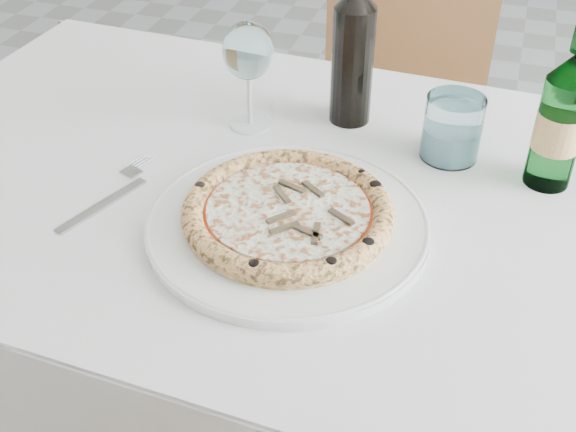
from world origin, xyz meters
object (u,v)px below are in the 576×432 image
pizza (288,212)px  chair_far (407,90)px  wine_glass (248,53)px  wine_bottle (353,53)px  plate (288,223)px  dining_table (308,239)px  beer_bottle (561,121)px  tumbler (452,132)px

pizza → chair_far: bearing=88.1°
pizza → wine_glass: 0.29m
pizza → wine_bottle: (0.01, 0.30, 0.09)m
wine_glass → plate: bearing=-60.0°
wine_bottle → plate: bearing=-91.8°
dining_table → beer_bottle: size_ratio=5.59×
plate → tumbler: (0.18, 0.24, 0.03)m
pizza → beer_bottle: bearing=33.6°
pizza → tumbler: size_ratio=2.85×
chair_far → wine_glass: chair_far is taller
pizza → wine_glass: wine_glass is taller
tumbler → plate: bearing=-126.6°
wine_glass → tumbler: 0.32m
plate → wine_glass: (-0.14, 0.24, 0.11)m
pizza → beer_bottle: beer_bottle is taller
plate → pizza: (-0.00, -0.00, 0.02)m
plate → beer_bottle: size_ratio=1.49×
tumbler → beer_bottle: (0.14, -0.03, 0.06)m
wine_glass → wine_bottle: wine_bottle is taller
chair_far → beer_bottle: bearing=-66.1°
tumbler → beer_bottle: beer_bottle is taller
tumbler → beer_bottle: bearing=-10.8°
wine_glass → beer_bottle: bearing=-3.1°
dining_table → chair_far: size_ratio=1.49×
chair_far → pizza: size_ratio=3.40×
chair_far → pizza: bearing=-91.9°
plate → pizza: pizza is taller
chair_far → tumbler: 0.69m
wine_glass → dining_table: bearing=-44.9°
chair_far → pizza: (-0.03, -0.86, 0.25)m
chair_far → tumbler: chair_far is taller
plate → wine_glass: size_ratio=2.15×
wine_glass → wine_bottle: 0.16m
wine_glass → beer_bottle: beer_bottle is taller
chair_far → wine_glass: (-0.16, -0.63, 0.35)m
dining_table → beer_bottle: 0.39m
chair_far → beer_bottle: beer_bottle is taller
wine_bottle → chair_far: bearing=88.0°
plate → chair_far: bearing=88.1°
plate → beer_bottle: 0.39m
wine_glass → wine_bottle: (0.15, 0.07, -0.01)m
beer_bottle → wine_glass: bearing=176.9°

